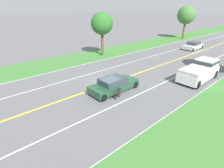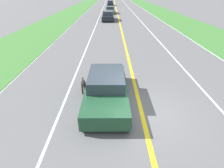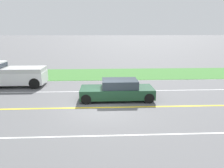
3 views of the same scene
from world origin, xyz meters
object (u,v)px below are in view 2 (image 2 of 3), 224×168
ego_car (106,88)px  car_trailing_near (108,16)px  dog (84,84)px  car_trailing_mid (110,10)px  car_trailing_far (110,3)px

ego_car → car_trailing_near: (0.30, -23.57, 0.05)m
dog → car_trailing_mid: 32.26m
car_trailing_near → car_trailing_mid: (-0.31, -9.27, -0.03)m
car_trailing_near → dog: bearing=87.8°
ego_car → dog: (1.16, -0.60, -0.15)m
ego_car → car_trailing_far: 52.07m
car_trailing_far → car_trailing_mid: bearing=90.1°
dog → car_trailing_mid: (-1.17, -32.24, 0.16)m
car_trailing_mid → car_trailing_far: bearing=-89.9°
car_trailing_near → car_trailing_far: (-0.26, -28.50, -0.00)m
car_trailing_near → car_trailing_far: car_trailing_near is taller
ego_car → car_trailing_far: (0.03, -52.07, 0.05)m
dog → car_trailing_far: bearing=-103.1°
car_trailing_near → car_trailing_far: 28.50m
car_trailing_near → car_trailing_mid: car_trailing_near is taller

